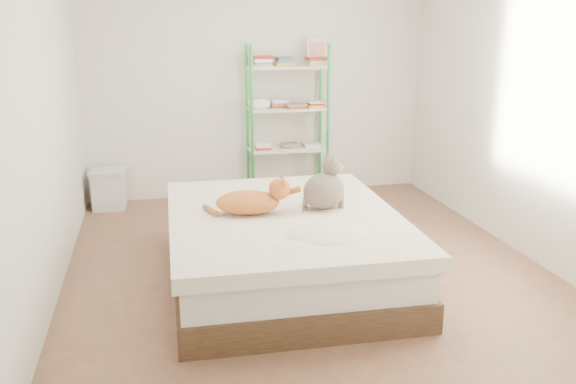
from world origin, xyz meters
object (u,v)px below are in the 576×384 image
object	(u,v)px
orange_cat	(248,199)
white_bin	(109,189)
shelf_unit	(288,121)
cardboard_box	(254,202)
grey_cat	(324,183)
bed	(284,247)

from	to	relation	value
orange_cat	white_bin	size ratio (longest dim) A/B	1.34
shelf_unit	cardboard_box	xyz separation A→B (m)	(-0.51, -0.68, -0.69)
grey_cat	cardboard_box	distance (m)	1.65
bed	cardboard_box	distance (m)	1.56
grey_cat	shelf_unit	bearing A→B (deg)	-20.70
bed	grey_cat	xyz separation A→B (m)	(0.32, 0.04, 0.48)
bed	cardboard_box	world-z (taller)	bed
orange_cat	grey_cat	distance (m)	0.60
white_bin	grey_cat	bearing A→B (deg)	-51.09
grey_cat	cardboard_box	xyz separation A→B (m)	(-0.30, 1.51, -0.58)
orange_cat	bed	bearing A→B (deg)	0.50
orange_cat	shelf_unit	bearing A→B (deg)	79.34
bed	cardboard_box	bearing A→B (deg)	90.43
bed	cardboard_box	xyz separation A→B (m)	(0.02, 1.56, -0.10)
shelf_unit	white_bin	xyz separation A→B (m)	(-1.96, -0.03, -0.65)
orange_cat	cardboard_box	size ratio (longest dim) A/B	0.95
bed	shelf_unit	size ratio (longest dim) A/B	1.25
bed	white_bin	distance (m)	2.63
shelf_unit	white_bin	distance (m)	2.06
grey_cat	shelf_unit	size ratio (longest dim) A/B	0.23
cardboard_box	white_bin	size ratio (longest dim) A/B	1.42
grey_cat	white_bin	size ratio (longest dim) A/B	0.97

